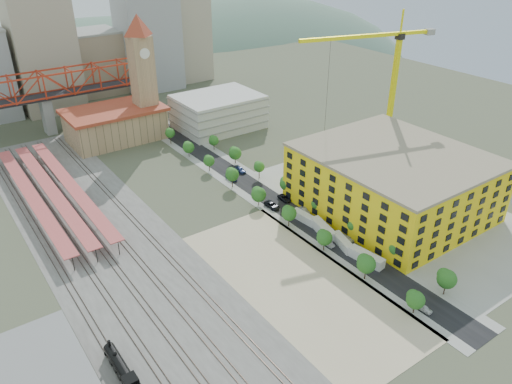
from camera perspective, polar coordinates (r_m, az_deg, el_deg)
ground at (r=147.21m, az=-1.89°, el=-3.49°), size 400.00×400.00×0.00m
ballast_strip at (r=148.34m, az=-17.44°, el=-4.66°), size 36.00×165.00×0.06m
dirt_lot at (r=124.65m, az=4.75°, el=-10.28°), size 28.00×67.00×0.06m
street_asphalt at (r=165.76m, az=-0.17°, el=0.45°), size 12.00×170.00×0.06m
sidewalk_west at (r=163.03m, az=-1.75°, el=-0.08°), size 3.00×170.00×0.04m
sidewalk_east at (r=168.63m, az=1.36°, el=0.96°), size 3.00×170.00×0.04m
construction_pad at (r=161.45m, az=15.61°, el=-1.52°), size 50.00×90.00×0.06m
rail_tracks at (r=147.89m, az=-18.10°, el=-4.83°), size 26.56×160.00×0.18m
platform_canopies at (r=169.04m, az=-22.37°, el=0.24°), size 16.00×80.00×4.12m
station_hall at (r=209.52m, az=-15.76°, el=7.50°), size 38.00×24.00×13.10m
clock_tower at (r=205.73m, az=-12.93°, el=13.93°), size 12.00×12.00×52.00m
parking_garage at (r=215.40m, az=-4.33°, el=9.16°), size 34.00×26.00×14.00m
truss_bridge at (r=222.01m, az=-23.24°, el=10.77°), size 94.00×9.60×25.60m
construction_building at (r=155.00m, az=15.33°, el=1.17°), size 44.60×50.60×18.80m
street_trees at (r=158.71m, az=1.92°, el=-0.94°), size 15.40×124.40×8.00m
skyline at (r=264.10m, az=-18.56°, el=15.01°), size 133.00×46.00×60.00m
distant_hills at (r=413.05m, az=-16.74°, el=4.79°), size 647.00×264.00×227.00m
locomotive at (r=104.29m, az=-14.73°, el=-19.57°), size 2.53×19.54×4.89m
tower_crane at (r=180.75m, az=14.73°, el=13.11°), size 48.37×15.26×53.14m
site_trailer_a at (r=133.34m, az=12.49°, el=-7.32°), size 4.03×10.23×2.73m
site_trailer_b at (r=138.11m, az=9.90°, el=-5.73°), size 4.57×9.12×2.41m
site_trailer_c at (r=142.73m, az=7.64°, el=-4.21°), size 4.78×10.64×2.82m
site_trailer_d at (r=147.81m, az=5.55°, el=-2.92°), size 3.16×9.08×2.44m
car_0 at (r=122.26m, az=18.62°, el=-12.49°), size 1.99×4.15×1.37m
car_1 at (r=138.18m, az=8.18°, el=-5.81°), size 1.84×4.38×1.41m
car_2 at (r=154.25m, az=1.84°, el=-1.53°), size 2.66×5.76×1.60m
car_3 at (r=171.01m, az=-2.84°, el=1.63°), size 2.20×5.34×1.55m
car_4 at (r=140.93m, az=10.41°, el=-5.27°), size 1.81×4.19×1.41m
car_5 at (r=152.07m, az=5.53°, el=-2.16°), size 2.31×4.68×1.48m
car_6 at (r=158.46m, az=3.27°, el=-0.72°), size 2.84×5.42×1.46m
car_7 at (r=176.43m, az=-1.79°, el=2.53°), size 2.59×5.51×1.56m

